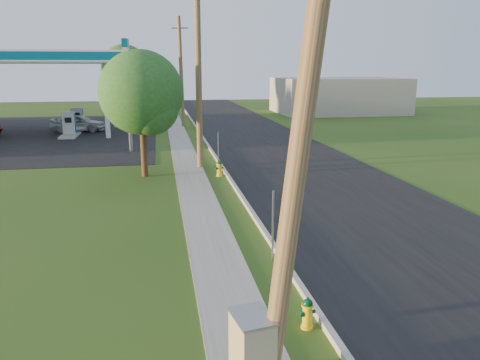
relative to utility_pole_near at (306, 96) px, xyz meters
The scene contains 22 objects.
ground_plane 4.94m from the utility_pole_near, 59.04° to the left, with size 140.00×140.00×0.00m, color #244812.
road 13.04m from the utility_pole_near, 65.13° to the left, with size 8.00×120.00×0.02m, color black.
curb 12.02m from the utility_pole_near, 84.29° to the left, with size 0.15×120.00×0.15m, color #A4A096.
sidewalk 12.01m from the utility_pole_near, 93.38° to the left, with size 1.50×120.00×0.03m, color gray.
utility_pole_near is the anchor object (origin of this frame).
utility_pole_mid 18.00m from the utility_pole_near, 90.00° to the left, with size 1.40×0.32×9.80m.
utility_pole_far 36.00m from the utility_pole_near, 90.00° to the left, with size 1.40×0.32×9.50m.
sign_post_near 6.50m from the utility_pole_near, 80.72° to the left, with size 0.05×0.04×2.00m, color gray.
sign_post_mid 17.44m from the utility_pole_near, 87.14° to the left, with size 0.05×0.04×2.00m, color gray.
sign_post_far 29.46m from the utility_pole_near, 88.33° to the left, with size 0.05×0.04×2.00m, color gray.
gas_canopy 35.63m from the utility_pole_near, 112.10° to the left, with size 18.18×9.18×6.40m.
fuel_pump_ne 32.51m from the utility_pole_near, 106.02° to the left, with size 1.20×3.20×1.90m.
fuel_pump_se 36.34m from the utility_pole_near, 104.27° to the left, with size 1.20×3.20×1.90m.
price_pylon 23.83m from the utility_pole_near, 99.42° to the left, with size 0.34×2.04×6.85m.
distant_building 49.70m from the utility_pole_near, 67.98° to the left, with size 14.00×10.00×4.00m, color gray.
tree_verge 16.52m from the utility_pole_near, 99.68° to the left, with size 3.99×3.99×6.04m.
tree_lot 44.99m from the utility_pole_near, 96.72° to the left, with size 4.97×4.97×7.54m.
hydrant_near 4.85m from the utility_pole_near, 66.98° to the left, with size 0.35×0.31×0.68m.
hydrant_mid 16.31m from the utility_pole_near, 87.34° to the left, with size 0.42×0.37×0.80m.
hydrant_far 26.25m from the utility_pole_near, 88.78° to the left, with size 0.35×0.31×0.67m.
utility_cabinet 4.20m from the utility_pole_near, behind, with size 0.73×0.88×1.34m.
car_silver 35.19m from the utility_pole_near, 104.42° to the left, with size 1.76×4.36×1.49m, color #BABDC1.
Camera 1 is at (-2.68, -7.51, 5.20)m, focal length 35.00 mm.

